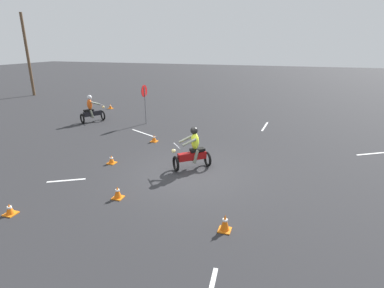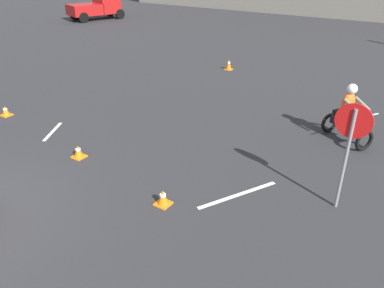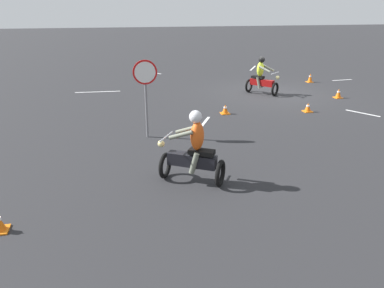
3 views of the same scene
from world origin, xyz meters
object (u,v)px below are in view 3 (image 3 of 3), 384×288
motorcycle_rider_background (194,152)px  traffic_cone_mid_left (225,109)px  traffic_cone_far_right (310,78)px  traffic_cone_far_center (308,108)px  traffic_cone_near_right (338,94)px  motorcycle_rider_foreground (262,78)px  stop_sign (145,83)px

motorcycle_rider_background → traffic_cone_mid_left: motorcycle_rider_background is taller
traffic_cone_far_right → traffic_cone_far_center: bearing=59.8°
traffic_cone_far_right → motorcycle_rider_background: bearing=49.7°
traffic_cone_far_right → traffic_cone_near_right: bearing=79.6°
traffic_cone_far_right → traffic_cone_far_center: (3.07, 5.28, -0.06)m
motorcycle_rider_background → traffic_cone_far_right: size_ratio=3.58×
motorcycle_rider_background → traffic_cone_far_center: size_ratio=4.94×
motorcycle_rider_foreground → traffic_cone_far_center: 3.35m
stop_sign → traffic_cone_far_right: (-9.24, -6.83, -1.41)m
traffic_cone_near_right → traffic_cone_far_right: traffic_cone_far_right is taller
motorcycle_rider_foreground → traffic_cone_far_right: size_ratio=3.58×
motorcycle_rider_foreground → traffic_cone_mid_left: (2.58, 2.83, -0.56)m
traffic_cone_mid_left → traffic_cone_far_right: 7.85m
traffic_cone_mid_left → traffic_cone_far_center: 3.12m
motorcycle_rider_background → traffic_cone_mid_left: (-2.43, -5.27, -0.56)m
stop_sign → motorcycle_rider_foreground: bearing=-139.7°
motorcycle_rider_foreground → traffic_cone_far_center: motorcycle_rider_foreground is taller
motorcycle_rider_background → traffic_cone_far_right: (-8.59, -10.13, -0.50)m
motorcycle_rider_background → stop_sign: 3.48m
stop_sign → traffic_cone_far_center: 6.53m
motorcycle_rider_background → traffic_cone_far_center: 7.37m
motorcycle_rider_foreground → traffic_cone_far_center: (-0.51, 3.26, -0.57)m
traffic_cone_far_right → traffic_cone_far_center: size_ratio=1.38×
stop_sign → traffic_cone_mid_left: bearing=-147.3°
stop_sign → traffic_cone_far_center: stop_sign is taller
motorcycle_rider_background → traffic_cone_near_right: bearing=-18.1°
traffic_cone_far_right → traffic_cone_mid_left: bearing=38.2°
traffic_cone_near_right → traffic_cone_far_center: size_ratio=1.19×
motorcycle_rider_foreground → stop_sign: (5.66, 4.80, 0.91)m
traffic_cone_near_right → traffic_cone_far_center: bearing=36.0°
stop_sign → traffic_cone_far_right: bearing=-143.6°
motorcycle_rider_foreground → traffic_cone_mid_left: motorcycle_rider_foreground is taller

